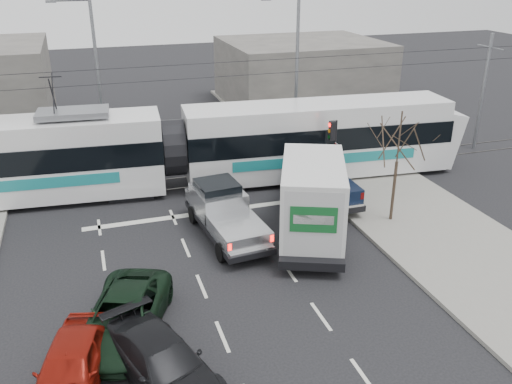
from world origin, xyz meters
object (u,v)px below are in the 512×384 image
object	(u,v)px
bare_tree	(399,142)
navy_pickup	(316,175)
red_car	(71,366)
dark_car	(163,363)
traffic_signal	(333,141)
tram	(172,149)
silver_pickup	(224,211)
box_truck	(312,199)
green_car	(125,315)
street_lamp_far	(94,70)
street_lamp_near	(294,64)

from	to	relation	value
bare_tree	navy_pickup	xyz separation A→B (m)	(-2.10, 3.63, -2.60)
red_car	dark_car	bearing A→B (deg)	1.96
traffic_signal	red_car	world-z (taller)	traffic_signal
red_car	navy_pickup	bearing A→B (deg)	56.11
tram	silver_pickup	bearing A→B (deg)	-73.65
box_truck	green_car	xyz separation A→B (m)	(-8.16, -4.22, -1.08)
navy_pickup	dark_car	xyz separation A→B (m)	(-9.26, -10.55, -0.50)
bare_tree	box_truck	bearing A→B (deg)	-177.73
dark_car	street_lamp_far	bearing A→B (deg)	70.87
box_truck	green_car	world-z (taller)	box_truck
street_lamp_far	silver_pickup	bearing A→B (deg)	-70.43
street_lamp_near	box_truck	world-z (taller)	street_lamp_near
tram	green_car	bearing A→B (deg)	-102.79
navy_pickup	dark_car	bearing A→B (deg)	-130.93
box_truck	navy_pickup	xyz separation A→B (m)	(1.90, 3.78, -0.57)
traffic_signal	street_lamp_far	distance (m)	14.47
traffic_signal	green_car	distance (m)	14.00
silver_pickup	dark_car	world-z (taller)	silver_pickup
silver_pickup	dark_car	distance (m)	9.11
box_truck	dark_car	bearing A→B (deg)	-114.69
bare_tree	dark_car	size ratio (longest dim) A/B	1.06
bare_tree	silver_pickup	distance (m)	8.04
street_lamp_near	navy_pickup	bearing A→B (deg)	-102.96
bare_tree	dark_car	distance (m)	13.66
silver_pickup	box_truck	distance (m)	3.81
bare_tree	street_lamp_far	world-z (taller)	street_lamp_far
street_lamp_far	green_car	world-z (taller)	street_lamp_far
tram	traffic_signal	bearing A→B (deg)	-16.61
traffic_signal	box_truck	world-z (taller)	traffic_signal
bare_tree	street_lamp_near	xyz separation A→B (m)	(-0.29, 11.50, 1.32)
tram	green_car	size ratio (longest dim) A/B	6.05
tram	box_truck	bearing A→B (deg)	-52.22
green_car	red_car	world-z (taller)	red_car
tram	red_car	xyz separation A→B (m)	(-5.18, -13.25, -1.42)
bare_tree	silver_pickup	xyz separation A→B (m)	(-7.45, 1.29, -2.75)
street_lamp_far	silver_pickup	xyz separation A→B (m)	(4.34, -12.21, -4.07)
traffic_signal	red_car	bearing A→B (deg)	-140.78
bare_tree	red_car	bearing A→B (deg)	-155.32
bare_tree	green_car	distance (m)	13.29
bare_tree	box_truck	size ratio (longest dim) A/B	0.66
silver_pickup	tram	bearing A→B (deg)	96.20
tram	box_truck	size ratio (longest dim) A/B	3.93
dark_car	street_lamp_near	bearing A→B (deg)	38.67
silver_pickup	red_car	distance (m)	9.92
navy_pickup	bare_tree	bearing A→B (deg)	-59.62
bare_tree	navy_pickup	world-z (taller)	bare_tree
navy_pickup	green_car	distance (m)	12.87
navy_pickup	red_car	world-z (taller)	navy_pickup
red_car	street_lamp_far	bearing A→B (deg)	99.92
silver_pickup	box_truck	xyz separation A→B (m)	(3.45, -1.45, 0.72)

